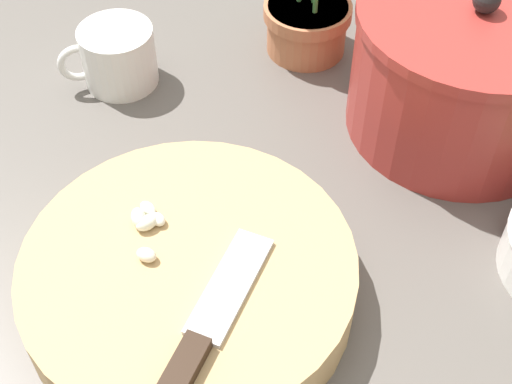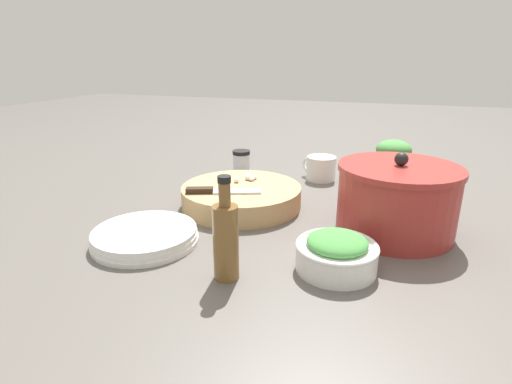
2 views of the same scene
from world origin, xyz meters
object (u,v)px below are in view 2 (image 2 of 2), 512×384
object	(u,v)px
coffee_mug	(321,168)
oil_bottle	(228,239)
chef_knife	(219,191)
potted_herb	(391,174)
spice_jar	(241,161)
stock_pot	(396,199)
cutting_board	(241,196)
garlic_cloves	(248,178)
herb_bowl	(337,253)
plate_stack	(145,236)

from	to	relation	value
coffee_mug	oil_bottle	world-z (taller)	oil_bottle
chef_knife	potted_herb	distance (m)	0.46
spice_jar	stock_pot	bearing A→B (deg)	54.00
cutting_board	chef_knife	bearing A→B (deg)	-28.85
spice_jar	potted_herb	xyz separation A→B (m)	(0.13, 0.47, 0.03)
garlic_cloves	cutting_board	bearing A→B (deg)	1.51
herb_bowl	oil_bottle	distance (m)	0.20
stock_pot	oil_bottle	bearing A→B (deg)	-43.36
chef_knife	herb_bowl	size ratio (longest dim) A/B	1.21
plate_stack	coffee_mug	bearing A→B (deg)	153.96
coffee_mug	oil_bottle	size ratio (longest dim) A/B	0.60
plate_stack	oil_bottle	world-z (taller)	oil_bottle
cutting_board	stock_pot	world-z (taller)	stock_pot
stock_pot	chef_knife	bearing A→B (deg)	-87.63
oil_bottle	stock_pot	world-z (taller)	oil_bottle
cutting_board	coffee_mug	xyz separation A→B (m)	(-0.29, 0.15, 0.01)
chef_knife	coffee_mug	world-z (taller)	coffee_mug
herb_bowl	coffee_mug	xyz separation A→B (m)	(-0.54, -0.12, 0.00)
chef_knife	garlic_cloves	distance (m)	0.12
cutting_board	spice_jar	size ratio (longest dim) A/B	4.33
garlic_cloves	potted_herb	bearing A→B (deg)	107.96
chef_knife	oil_bottle	size ratio (longest dim) A/B	0.97
herb_bowl	potted_herb	xyz separation A→B (m)	(-0.42, 0.09, 0.04)
cutting_board	garlic_cloves	world-z (taller)	garlic_cloves
chef_knife	herb_bowl	xyz separation A→B (m)	(0.18, 0.31, -0.02)
cutting_board	spice_jar	distance (m)	0.32
spice_jar	herb_bowl	bearing A→B (deg)	34.81
herb_bowl	spice_jar	world-z (taller)	same
coffee_mug	garlic_cloves	bearing A→B (deg)	-33.06
cutting_board	chef_knife	xyz separation A→B (m)	(0.06, -0.03, 0.03)
chef_knife	garlic_cloves	size ratio (longest dim) A/B	2.91
spice_jar	stock_pot	size ratio (longest dim) A/B	0.27
cutting_board	stock_pot	xyz separation A→B (m)	(0.05, 0.37, 0.05)
cutting_board	oil_bottle	bearing A→B (deg)	16.38
coffee_mug	herb_bowl	bearing A→B (deg)	12.35
cutting_board	coffee_mug	world-z (taller)	coffee_mug
spice_jar	stock_pot	distance (m)	0.60
cutting_board	stock_pot	bearing A→B (deg)	82.95
plate_stack	stock_pot	world-z (taller)	stock_pot
potted_herb	oil_bottle	bearing A→B (deg)	-27.32
cutting_board	potted_herb	xyz separation A→B (m)	(-0.17, 0.36, 0.04)
spice_jar	potted_herb	bearing A→B (deg)	74.03
cutting_board	herb_bowl	size ratio (longest dim) A/B	2.04
herb_bowl	coffee_mug	distance (m)	0.55
herb_bowl	stock_pot	xyz separation A→B (m)	(-0.20, 0.10, 0.04)
coffee_mug	plate_stack	xyz separation A→B (m)	(0.55, -0.27, -0.02)
coffee_mug	potted_herb	distance (m)	0.24
garlic_cloves	plate_stack	xyz separation A→B (m)	(0.31, -0.11, -0.05)
coffee_mug	plate_stack	size ratio (longest dim) A/B	0.51
coffee_mug	oil_bottle	xyz separation A→B (m)	(0.62, -0.06, 0.04)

